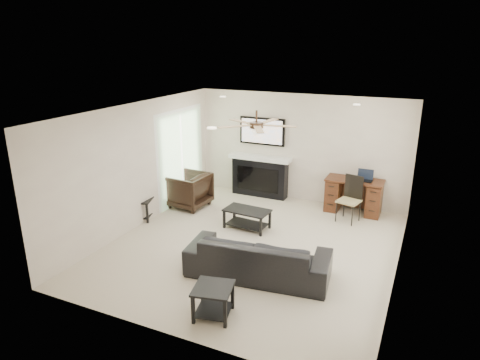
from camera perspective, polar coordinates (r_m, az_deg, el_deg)
The scene contains 10 objects.
room_shell at distance 7.40m, azimuth 3.42°, elevation 2.87°, with size 5.50×5.54×2.52m.
sofa at distance 6.95m, azimuth 2.44°, elevation -10.19°, with size 2.28×0.89×0.66m, color black.
armchair at distance 9.78m, azimuth -6.90°, elevation -1.33°, with size 0.84×0.86×0.78m, color black.
coffee_table at distance 8.65m, azimuth 0.94°, elevation -5.21°, with size 0.90×0.50×0.40m, color black.
end_table_near at distance 6.09m, azimuth -3.58°, elevation -15.86°, with size 0.52×0.52×0.45m, color black.
end_table_left at distance 9.33m, azimuth -13.11°, elevation -3.76°, with size 0.50×0.50×0.45m, color black.
fireplace_unit at distance 10.23m, azimuth 2.66°, elevation 2.97°, with size 1.52×0.34×1.91m, color black.
desk at distance 9.70m, azimuth 14.89°, elevation -2.07°, with size 1.22×0.56×0.76m, color #37150D.
desk_chair at distance 9.15m, azimuth 14.32°, elevation -2.54°, with size 0.42×0.44×0.97m, color black.
laptop at distance 9.50m, azimuth 16.29°, elevation 0.53°, with size 0.33×0.24×0.23m, color black.
Camera 1 is at (2.76, -6.59, 3.63)m, focal length 32.00 mm.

